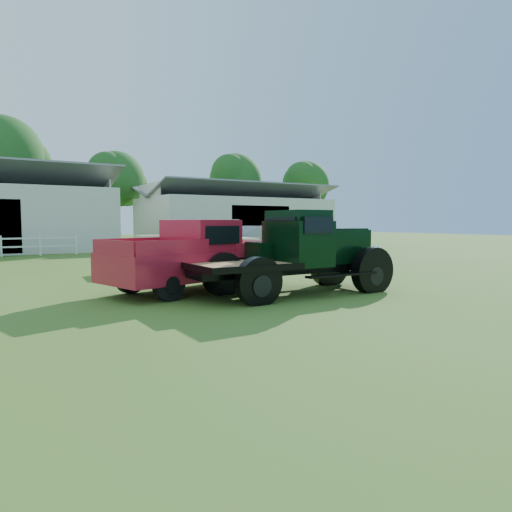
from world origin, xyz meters
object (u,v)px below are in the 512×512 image
red_pickup (198,255)px  misc_car_blue (218,243)px  white_pickup (198,246)px  misc_car_grey (259,240)px  vintage_flatbed (294,252)px

red_pickup → misc_car_blue: 11.03m
white_pickup → misc_car_grey: bearing=45.4°
vintage_flatbed → red_pickup: (-1.97, 2.01, -0.11)m
misc_car_blue → misc_car_grey: bearing=-68.9°
vintage_flatbed → misc_car_grey: (7.29, 13.33, -0.28)m
red_pickup → misc_car_blue: (5.56, 9.52, -0.18)m
vintage_flatbed → misc_car_blue: vintage_flatbed is taller
red_pickup → vintage_flatbed: bearing=-60.5°
vintage_flatbed → white_pickup: 7.63m
white_pickup → vintage_flatbed: bearing=-89.8°
misc_car_blue → misc_car_grey: (3.70, 1.79, 0.01)m
vintage_flatbed → red_pickup: 2.81m
misc_car_blue → red_pickup: bearing=144.9°
misc_car_grey → misc_car_blue: bearing=102.4°
red_pickup → white_pickup: bearing=50.4°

